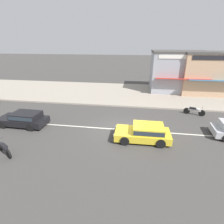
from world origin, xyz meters
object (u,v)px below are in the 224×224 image
hatchback_black_4 (24,119)px  motorcycle_0 (3,148)px  hatchback_yellow_0 (144,132)px  shopfront_corner_warung (178,71)px  shopfront_mid_block (209,73)px  motorcycle_1 (195,111)px

hatchback_black_4 → motorcycle_0: (1.12, -3.71, -0.17)m
hatchback_yellow_0 → motorcycle_0: (-8.25, -2.89, -0.17)m
hatchback_black_4 → shopfront_corner_warung: 18.88m
motorcycle_0 → shopfront_corner_warung: bearing=52.2°
hatchback_yellow_0 → motorcycle_0: bearing=-160.7°
hatchback_black_4 → shopfront_mid_block: shopfront_mid_block is taller
hatchback_yellow_0 → shopfront_corner_warung: shopfront_corner_warung is taller
motorcycle_1 → shopfront_corner_warung: shopfront_corner_warung is taller
hatchback_yellow_0 → hatchback_black_4: size_ratio=0.95×
hatchback_black_4 → motorcycle_1: bearing=17.1°
hatchback_yellow_0 → motorcycle_1: 6.89m
hatchback_yellow_0 → shopfront_mid_block: size_ratio=0.54×
hatchback_yellow_0 → shopfront_corner_warung: bearing=71.8°
shopfront_mid_block → motorcycle_1: bearing=-113.8°
motorcycle_0 → hatchback_yellow_0: bearing=19.3°
motorcycle_1 → shopfront_corner_warung: (-0.15, 8.39, 2.25)m
motorcycle_0 → shopfront_mid_block: shopfront_mid_block is taller
shopfront_corner_warung → shopfront_mid_block: shopfront_corner_warung is taller
motorcycle_0 → motorcycle_1: 15.15m
motorcycle_0 → shopfront_corner_warung: 20.87m
motorcycle_1 → motorcycle_0: bearing=-148.0°
hatchback_yellow_0 → hatchback_black_4: same height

